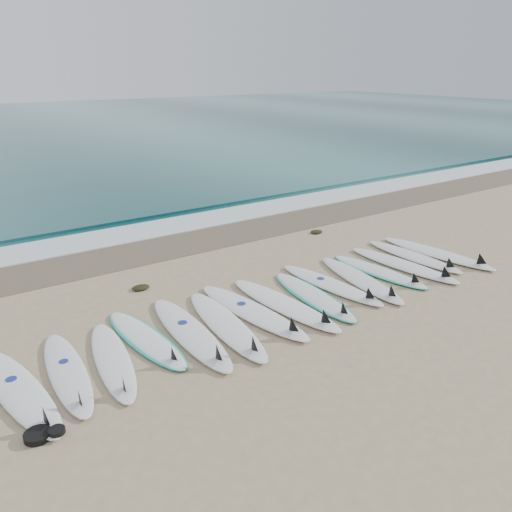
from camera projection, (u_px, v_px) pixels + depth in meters
ground at (281, 303)px, 9.33m from camera, size 120.00×120.00×0.00m
ocean at (0, 130)px, 34.47m from camera, size 120.00×55.00×0.03m
wet_sand_band at (183, 243)px, 12.50m from camera, size 120.00×1.80×0.01m
foam_band at (160, 228)px, 13.58m from camera, size 120.00×1.40×0.04m
wave_crest at (139, 214)px, 14.73m from camera, size 120.00×1.00×0.10m
surfboard_0 at (20, 392)px, 6.70m from camera, size 0.96×2.71×0.34m
surfboard_1 at (68, 373)px, 7.11m from camera, size 0.66×2.46×0.31m
surfboard_2 at (113, 361)px, 7.41m from camera, size 0.86×2.46×0.31m
surfboard_3 at (147, 339)px, 8.01m from camera, size 0.81×2.42×0.30m
surfboard_4 at (191, 333)px, 8.16m from camera, size 0.72×2.85×0.36m
surfboard_5 at (227, 325)px, 8.41m from camera, size 0.84×2.82×0.36m
surfboard_6 at (254, 312)px, 8.86m from camera, size 0.94×2.89×0.36m
surfboard_7 at (286, 305)px, 9.13m from camera, size 0.87×2.86×0.36m
surfboard_8 at (314, 296)px, 9.50m from camera, size 0.81×2.55×0.32m
surfboard_9 at (333, 285)px, 9.97m from camera, size 0.83×2.67×0.34m
surfboard_10 at (362, 280)px, 10.20m from camera, size 0.96×2.73×0.34m
surfboard_11 at (380, 272)px, 10.65m from camera, size 0.82×2.46×0.31m
surfboard_12 at (405, 265)px, 10.94m from camera, size 0.87×2.81×0.35m
surfboard_13 at (415, 257)px, 11.45m from camera, size 0.61×2.61×0.33m
surfboard_14 at (439, 253)px, 11.63m from camera, size 0.92×2.93×0.37m
seaweed_near at (141, 287)px, 9.91m from camera, size 0.35×0.28×0.07m
seaweed_far at (316, 232)px, 13.23m from camera, size 0.35×0.27×0.07m
leash_coil at (42, 434)px, 5.94m from camera, size 0.46×0.36×0.11m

